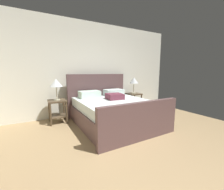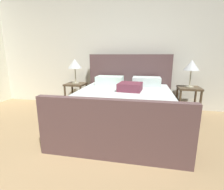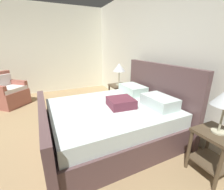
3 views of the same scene
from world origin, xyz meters
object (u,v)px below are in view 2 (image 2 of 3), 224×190
at_px(nightstand_right, 188,96).
at_px(table_lamp_left, 75,64).
at_px(nightstand_left, 76,92).
at_px(bed, 124,106).
at_px(table_lamp_right, 192,66).

height_order(nightstand_right, table_lamp_left, table_lamp_left).
bearing_deg(nightstand_left, nightstand_right, 1.04).
bearing_deg(nightstand_left, bed, -30.87).
xyz_separation_m(table_lamp_right, nightstand_left, (-2.48, -0.04, -0.63)).
bearing_deg(table_lamp_left, table_lamp_right, 1.04).
xyz_separation_m(bed, nightstand_left, (-1.24, 0.74, 0.05)).
bearing_deg(table_lamp_right, nightstand_right, -116.57).
height_order(nightstand_left, table_lamp_left, table_lamp_left).
bearing_deg(bed, nightstand_right, 32.36).
xyz_separation_m(table_lamp_right, table_lamp_left, (-2.48, -0.04, 0.00)).
bearing_deg(table_lamp_left, bed, -30.87).
distance_m(nightstand_right, table_lamp_left, 2.56).
distance_m(nightstand_right, nightstand_left, 2.48).
relative_size(table_lamp_right, nightstand_left, 0.92).
distance_m(table_lamp_right, table_lamp_left, 2.48).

